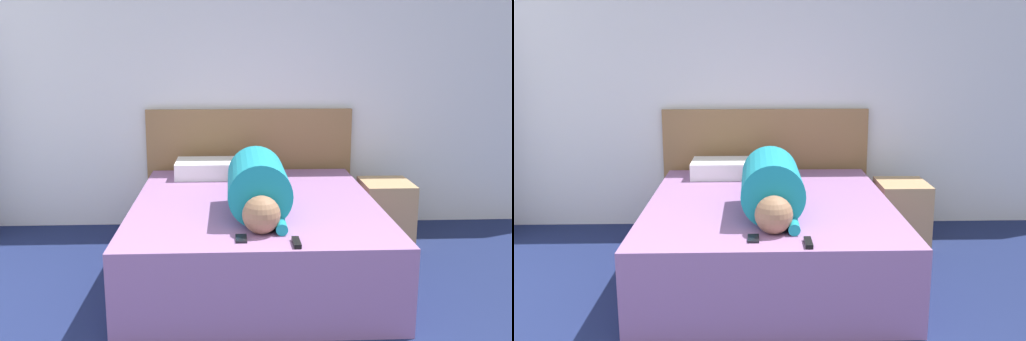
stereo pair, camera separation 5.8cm
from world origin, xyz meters
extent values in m
cube|color=white|center=(0.00, 3.80, 1.30)|extent=(6.20, 0.06, 2.60)
cube|color=#936699|center=(-0.21, 2.63, 0.26)|extent=(1.68, 2.04, 0.52)
cube|color=olive|center=(-0.21, 3.73, 0.52)|extent=(1.80, 0.04, 1.04)
cube|color=tan|center=(0.90, 3.23, 0.25)|extent=(0.40, 0.45, 0.50)
sphere|color=#936B4C|center=(-0.20, 1.92, 0.64)|extent=(0.22, 0.22, 0.22)
cylinder|color=teal|center=(-0.20, 2.32, 0.72)|extent=(0.39, 0.67, 0.39)
cylinder|color=slate|center=(-0.20, 3.04, 0.64)|extent=(0.24, 0.79, 0.24)
cylinder|color=teal|center=(-0.09, 1.97, 0.56)|extent=(0.07, 0.22, 0.07)
cube|color=white|center=(-0.57, 3.40, 0.59)|extent=(0.50, 0.38, 0.13)
cube|color=black|center=(-0.02, 1.71, 0.54)|extent=(0.04, 0.15, 0.02)
cube|color=black|center=(-0.32, 1.81, 0.53)|extent=(0.06, 0.13, 0.01)
camera|label=1|loc=(-0.38, -1.23, 1.59)|focal=40.00mm
camera|label=2|loc=(-0.32, -1.23, 1.59)|focal=40.00mm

